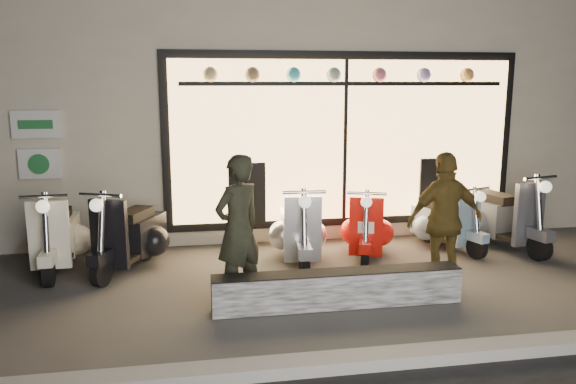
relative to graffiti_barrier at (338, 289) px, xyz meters
The scene contains 12 objects.
ground 0.68m from the graffiti_barrier, 92.84° to the left, with size 40.00×40.00×0.00m, color #383533.
kerb 1.36m from the graffiti_barrier, 91.37° to the right, with size 40.00×0.25×0.12m, color slate.
shop_building 5.95m from the graffiti_barrier, 90.29° to the left, with size 10.20×6.23×4.20m.
graffiti_barrier is the anchor object (origin of this frame).
scooter_silver 1.71m from the graffiti_barrier, 93.88° to the left, with size 0.56×1.50×1.07m.
scooter_red 1.98m from the graffiti_barrier, 63.33° to the left, with size 0.75×1.38×0.99m.
scooter_black 2.95m from the graffiti_barrier, 142.25° to the left, with size 0.88×1.48×1.08m.
scooter_cream 3.85m from the graffiti_barrier, 149.50° to the left, with size 0.52×1.49×1.07m.
scooter_blue 2.90m from the graffiti_barrier, 42.94° to the left, with size 0.71×1.32×0.95m.
scooter_grey 3.52m from the graffiti_barrier, 32.48° to the left, with size 0.74×1.57×1.12m.
man 1.28m from the graffiti_barrier, 160.17° to the left, with size 0.60×0.40×1.66m, color black.
woman 1.59m from the graffiti_barrier, 16.23° to the left, with size 0.95×0.40×1.63m, color brown.
Camera 1 is at (-1.50, -6.29, 2.41)m, focal length 35.00 mm.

